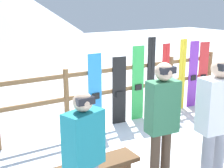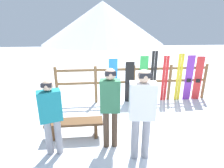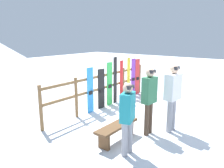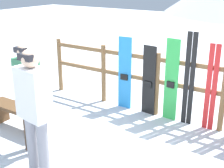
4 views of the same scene
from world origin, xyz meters
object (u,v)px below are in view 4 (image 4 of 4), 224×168
Objects in this scene: snowboard_green at (171,81)px; bench at (18,112)px; person_plaid_green at (28,90)px; person_white at (34,106)px; ski_pair_black at (189,80)px; snowboard_black_stripe at (149,81)px; ski_pair_red at (211,88)px; snowboard_blue at (125,73)px.

bench is at bearing -138.30° from snowboard_green.
person_white is at bearing -35.09° from person_plaid_green.
person_plaid_green is at bearing -119.73° from snowboard_green.
snowboard_black_stripe is at bearing -179.76° from ski_pair_black.
snowboard_green is 0.76m from ski_pair_red.
person_white is 2.94m from ski_pair_black.
bench is at bearing -120.11° from snowboard_blue.
ski_pair_black is at bearing 0.55° from snowboard_green.
ski_pair_black reaches higher than snowboard_black_stripe.
person_plaid_green is 2.87m from ski_pair_black.
snowboard_blue is (1.10, 1.90, 0.44)m from bench.
snowboard_blue is at bearing 179.99° from snowboard_black_stripe.
snowboard_green reaches higher than snowboard_blue.
ski_pair_black reaches higher than ski_pair_red.
person_plaid_green is 3.13m from ski_pair_red.
snowboard_blue is 1.79m from ski_pair_red.
snowboard_green is at bearing 60.27° from person_plaid_green.
snowboard_blue is at bearing 82.78° from person_plaid_green.
snowboard_black_stripe is (0.86, 2.32, -0.34)m from person_plaid_green.
ski_pair_black is at bearing 67.60° from person_white.
ski_pair_black is at bearing 54.27° from person_plaid_green.
ski_pair_black is (1.67, 2.33, -0.16)m from person_plaid_green.
snowboard_green is (1.03, 0.00, 0.04)m from snowboard_blue.
person_plaid_green is 0.68m from person_white.
snowboard_green is (1.33, 2.32, -0.25)m from person_plaid_green.
snowboard_black_stripe is 0.89× the size of ski_pair_red.
ski_pair_red reaches higher than bench.
person_white is (0.55, -0.39, 0.01)m from person_plaid_green.
ski_pair_black is (0.35, 0.00, 0.08)m from snowboard_green.
person_white reaches higher than ski_pair_black.
snowboard_green is 0.36m from ski_pair_black.
snowboard_green is 0.91× the size of ski_pair_black.
person_plaid_green is 1.11× the size of ski_pair_red.
bench is 0.73× the size of person_white.
snowboard_black_stripe is at bearing -179.84° from ski_pair_red.
ski_pair_red is at bearing 0.25° from snowboard_green.
ski_pair_black is at bearing 0.24° from snowboard_black_stripe.
snowboard_blue is (-0.26, 2.71, -0.30)m from person_white.
person_plaid_green is at bearing -131.87° from ski_pair_red.
person_plaid_green is at bearing -97.22° from snowboard_blue.
person_white reaches higher than person_plaid_green.
person_white reaches higher than snowboard_black_stripe.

